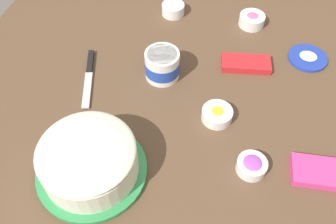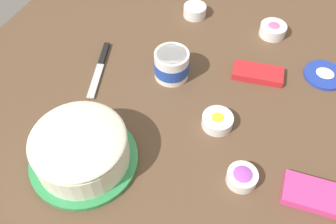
{
  "view_description": "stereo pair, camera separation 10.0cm",
  "coord_description": "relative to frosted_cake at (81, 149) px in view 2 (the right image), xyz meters",
  "views": [
    {
      "loc": [
        -0.08,
        0.71,
        0.82
      ],
      "look_at": [
        0.08,
        0.11,
        0.04
      ],
      "focal_mm": 39.29,
      "sensor_mm": 36.0,
      "label": 1
    },
    {
      "loc": [
        -0.17,
        0.67,
        0.82
      ],
      "look_at": [
        0.08,
        0.11,
        0.04
      ],
      "focal_mm": 39.29,
      "sensor_mm": 36.0,
      "label": 2
    }
  ],
  "objects": [
    {
      "name": "sprinkle_bowl_rainbow",
      "position": [
        -0.38,
        -0.11,
        -0.04
      ],
      "size": [
        0.08,
        0.08,
        0.04
      ],
      "color": "white",
      "rests_on": "ground_plane"
    },
    {
      "name": "frosted_cake",
      "position": [
        0.0,
        0.0,
        0.0
      ],
      "size": [
        0.28,
        0.28,
        0.12
      ],
      "color": "#339351",
      "rests_on": "ground_plane"
    },
    {
      "name": "candy_box_upper",
      "position": [
        -0.55,
        -0.14,
        -0.04
      ],
      "size": [
        0.14,
        0.1,
        0.02
      ],
      "primitive_type": "cube",
      "rotation": [
        0.0,
        0.0,
        0.1
      ],
      "color": "#E53D8E",
      "rests_on": "ground_plane"
    },
    {
      "name": "sprinkle_bowl_yellow",
      "position": [
        -0.27,
        -0.25,
        -0.04
      ],
      "size": [
        0.09,
        0.09,
        0.03
      ],
      "color": "white",
      "rests_on": "ground_plane"
    },
    {
      "name": "candy_box_lower",
      "position": [
        -0.33,
        -0.47,
        -0.04
      ],
      "size": [
        0.16,
        0.1,
        0.02
      ],
      "primitive_type": "cube",
      "rotation": [
        0.0,
        0.0,
        0.18
      ],
      "color": "red",
      "rests_on": "ground_plane"
    },
    {
      "name": "spreading_knife",
      "position": [
        0.14,
        -0.32,
        -0.05
      ],
      "size": [
        0.09,
        0.23,
        0.01
      ],
      "color": "silver",
      "rests_on": "ground_plane"
    },
    {
      "name": "frosting_tub",
      "position": [
        -0.08,
        -0.37,
        -0.01
      ],
      "size": [
        0.11,
        0.11,
        0.09
      ],
      "color": "white",
      "rests_on": "ground_plane"
    },
    {
      "name": "sprinkle_bowl_blue",
      "position": [
        -0.04,
        -0.67,
        -0.03
      ],
      "size": [
        0.08,
        0.08,
        0.04
      ],
      "color": "white",
      "rests_on": "ground_plane"
    },
    {
      "name": "frosting_tub_lid",
      "position": [
        -0.51,
        -0.55,
        -0.05
      ],
      "size": [
        0.12,
        0.12,
        0.02
      ],
      "color": "#233DAD",
      "rests_on": "ground_plane"
    },
    {
      "name": "sprinkle_bowl_pink",
      "position": [
        -0.32,
        -0.68,
        -0.03
      ],
      "size": [
        0.09,
        0.09,
        0.04
      ],
      "color": "white",
      "rests_on": "ground_plane"
    },
    {
      "name": "ground_plane",
      "position": [
        -0.22,
        -0.32,
        -0.05
      ],
      "size": [
        1.54,
        1.54,
        0.0
      ],
      "primitive_type": "plane",
      "color": "brown"
    }
  ]
}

